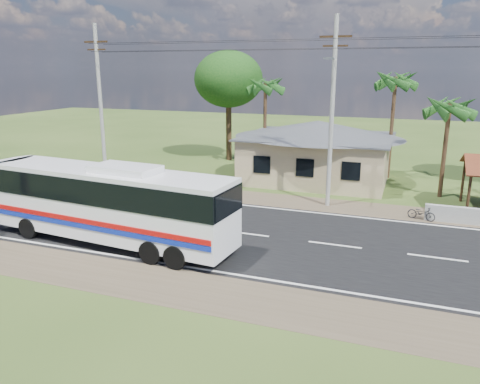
% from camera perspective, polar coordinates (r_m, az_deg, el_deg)
% --- Properties ---
extents(ground, '(120.00, 120.00, 0.00)m').
position_cam_1_polar(ground, '(23.71, 0.64, -5.12)').
color(ground, '#2C4317').
rests_on(ground, ground).
extents(road, '(120.00, 16.00, 0.03)m').
position_cam_1_polar(road, '(23.70, 0.64, -5.10)').
color(road, black).
rests_on(road, ground).
extents(house, '(12.40, 10.00, 5.00)m').
position_cam_1_polar(house, '(35.02, 9.42, 5.72)').
color(house, tan).
rests_on(house, ground).
extents(utility_poles, '(32.80, 2.22, 11.00)m').
position_cam_1_polar(utility_poles, '(27.98, 10.48, 9.85)').
color(utility_poles, '#9E9E99').
rests_on(utility_poles, ground).
extents(palm_near, '(2.80, 2.80, 6.70)m').
position_cam_1_polar(palm_near, '(32.13, 24.18, 9.33)').
color(palm_near, '#47301E').
rests_on(palm_near, ground).
extents(palm_mid, '(2.80, 2.80, 8.20)m').
position_cam_1_polar(palm_mid, '(36.52, 18.43, 12.67)').
color(palm_mid, '#47301E').
rests_on(palm_mid, ground).
extents(palm_far, '(2.80, 2.80, 7.70)m').
position_cam_1_polar(palm_far, '(38.74, 3.12, 12.77)').
color(palm_far, '#47301E').
rests_on(palm_far, ground).
extents(tree_behind_house, '(6.00, 6.00, 9.61)m').
position_cam_1_polar(tree_behind_house, '(41.95, -1.41, 13.55)').
color(tree_behind_house, '#47301E').
rests_on(tree_behind_house, ground).
extents(coach_bus, '(12.68, 3.72, 3.88)m').
position_cam_1_polar(coach_bus, '(22.62, -15.63, -0.78)').
color(coach_bus, white).
rests_on(coach_bus, ground).
extents(motorcycle, '(1.60, 1.00, 0.80)m').
position_cam_1_polar(motorcycle, '(27.59, 21.24, -2.39)').
color(motorcycle, black).
rests_on(motorcycle, ground).
extents(small_car, '(2.94, 4.04, 1.28)m').
position_cam_1_polar(small_car, '(33.01, -20.95, 0.82)').
color(small_car, '#2C2C2E').
rests_on(small_car, ground).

